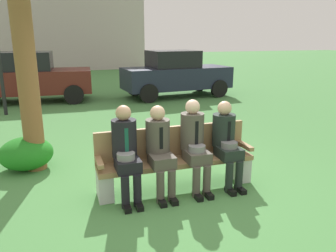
{
  "coord_description": "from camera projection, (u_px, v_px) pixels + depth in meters",
  "views": [
    {
      "loc": [
        -1.6,
        -4.27,
        2.18
      ],
      "look_at": [
        -0.06,
        0.42,
        0.85
      ],
      "focal_mm": 35.71,
      "sensor_mm": 36.0,
      "label": 1
    }
  ],
  "objects": [
    {
      "name": "seated_man_centerleft",
      "position": [
        160.0,
        146.0,
        4.64
      ],
      "size": [
        0.34,
        0.72,
        1.26
      ],
      "color": "#4C473D",
      "rests_on": "ground"
    },
    {
      "name": "ground_plane",
      "position": [
        181.0,
        188.0,
        4.97
      ],
      "size": [
        80.0,
        80.0,
        0.0
      ],
      "primitive_type": "plane",
      "color": "#478342"
    },
    {
      "name": "parked_car_far",
      "position": [
        176.0,
        74.0,
        12.23
      ],
      "size": [
        4.02,
        1.98,
        1.68
      ],
      "color": "#1E2338",
      "rests_on": "ground"
    },
    {
      "name": "park_bench",
      "position": [
        175.0,
        159.0,
        4.91
      ],
      "size": [
        2.3,
        0.44,
        0.9
      ],
      "color": "#99754C",
      "rests_on": "ground"
    },
    {
      "name": "shrub_near_bench",
      "position": [
        26.0,
        153.0,
        5.61
      ],
      "size": [
        0.88,
        0.8,
        0.55
      ],
      "primitive_type": "ellipsoid",
      "color": "#20791F",
      "rests_on": "ground"
    },
    {
      "name": "seated_man_centerright",
      "position": [
        194.0,
        141.0,
        4.79
      ],
      "size": [
        0.34,
        0.72,
        1.31
      ],
      "color": "#4C473D",
      "rests_on": "ground"
    },
    {
      "name": "seated_man_rightmost",
      "position": [
        226.0,
        139.0,
        4.94
      ],
      "size": [
        0.34,
        0.72,
        1.26
      ],
      "color": "#1E2823",
      "rests_on": "ground"
    },
    {
      "name": "parked_car_near",
      "position": [
        30.0,
        77.0,
        11.23
      ],
      "size": [
        4.0,
        1.93,
        1.68
      ],
      "color": "#591E19",
      "rests_on": "ground"
    },
    {
      "name": "seated_man_leftmost",
      "position": [
        126.0,
        149.0,
        4.49
      ],
      "size": [
        0.34,
        0.72,
        1.3
      ],
      "color": "black",
      "rests_on": "ground"
    }
  ]
}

